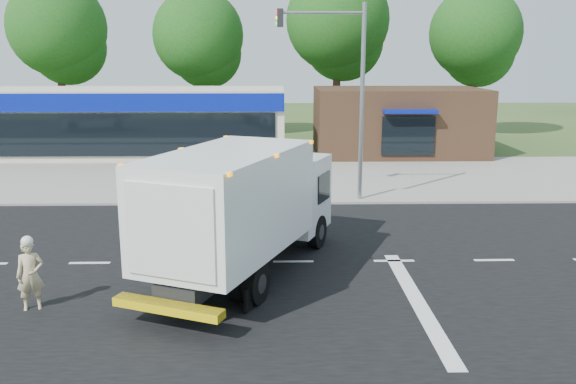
# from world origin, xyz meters

# --- Properties ---
(ground) EXTENTS (120.00, 120.00, 0.00)m
(ground) POSITION_xyz_m (0.00, 0.00, 0.00)
(ground) COLOR #385123
(ground) RESTS_ON ground
(road_asphalt) EXTENTS (60.00, 14.00, 0.02)m
(road_asphalt) POSITION_xyz_m (0.00, 0.00, 0.00)
(road_asphalt) COLOR black
(road_asphalt) RESTS_ON ground
(sidewalk) EXTENTS (60.00, 2.40, 0.12)m
(sidewalk) POSITION_xyz_m (0.00, 8.20, 0.06)
(sidewalk) COLOR gray
(sidewalk) RESTS_ON ground
(parking_apron) EXTENTS (60.00, 9.00, 0.02)m
(parking_apron) POSITION_xyz_m (0.00, 14.00, 0.01)
(parking_apron) COLOR gray
(parking_apron) RESTS_ON ground
(lane_markings) EXTENTS (55.20, 7.00, 0.01)m
(lane_markings) POSITION_xyz_m (1.35, -1.35, 0.02)
(lane_markings) COLOR silver
(lane_markings) RESTS_ON road_asphalt
(ems_box_truck) EXTENTS (5.49, 8.54, 3.64)m
(ems_box_truck) POSITION_xyz_m (-1.38, -1.07, 2.10)
(ems_box_truck) COLOR black
(ems_box_truck) RESTS_ON ground
(emergency_worker) EXTENTS (0.74, 0.61, 1.84)m
(emergency_worker) POSITION_xyz_m (-6.39, -3.27, 0.91)
(emergency_worker) COLOR #C9B286
(emergency_worker) RESTS_ON ground
(retail_strip_mall) EXTENTS (18.00, 6.20, 4.00)m
(retail_strip_mall) POSITION_xyz_m (-9.00, 19.93, 2.01)
(retail_strip_mall) COLOR beige
(retail_strip_mall) RESTS_ON ground
(brown_storefront) EXTENTS (10.00, 6.70, 4.00)m
(brown_storefront) POSITION_xyz_m (7.00, 19.98, 2.00)
(brown_storefront) COLOR #382316
(brown_storefront) RESTS_ON ground
(traffic_signal_pole) EXTENTS (3.51, 0.25, 8.00)m
(traffic_signal_pole) POSITION_xyz_m (2.35, 7.60, 4.92)
(traffic_signal_pole) COLOR gray
(traffic_signal_pole) RESTS_ON ground
(background_trees) EXTENTS (36.77, 7.39, 12.10)m
(background_trees) POSITION_xyz_m (-0.85, 28.16, 7.38)
(background_trees) COLOR #332114
(background_trees) RESTS_ON ground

